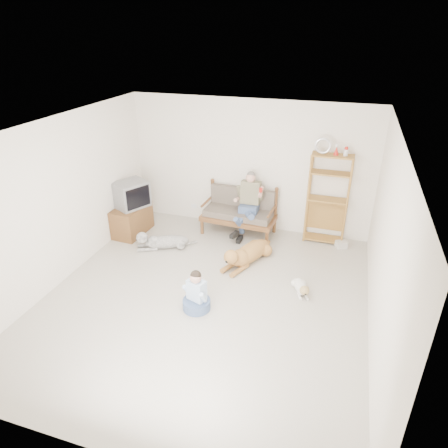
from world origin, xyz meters
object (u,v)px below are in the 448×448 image
(golden_retriever, at_px, (247,254))
(loveseat, at_px, (239,211))
(tv_stand, at_px, (132,220))
(etagere, at_px, (327,198))

(golden_retriever, bearing_deg, loveseat, 134.79)
(loveseat, bearing_deg, tv_stand, -157.62)
(loveseat, xyz_separation_m, etagere, (1.73, 0.14, 0.44))
(loveseat, height_order, etagere, etagere)
(loveseat, bearing_deg, golden_retriever, -64.85)
(tv_stand, bearing_deg, golden_retriever, -6.08)
(loveseat, bearing_deg, etagere, 7.95)
(etagere, bearing_deg, tv_stand, -167.25)
(loveseat, height_order, tv_stand, loveseat)
(etagere, xyz_separation_m, tv_stand, (-3.85, -0.87, -0.62))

